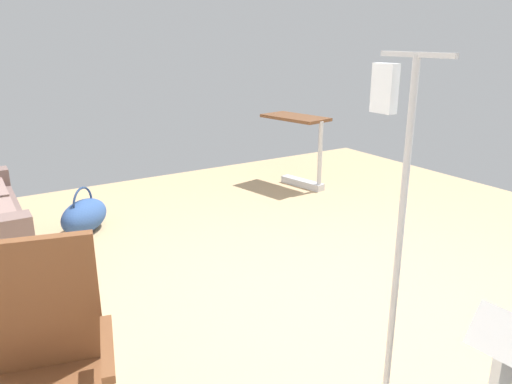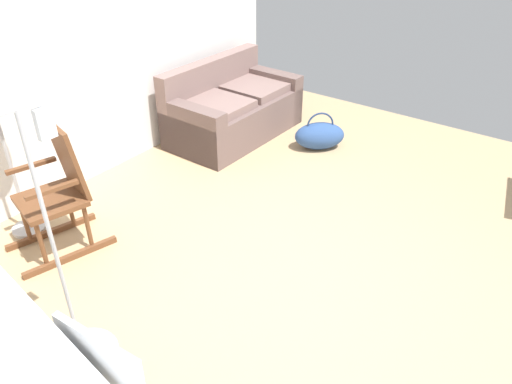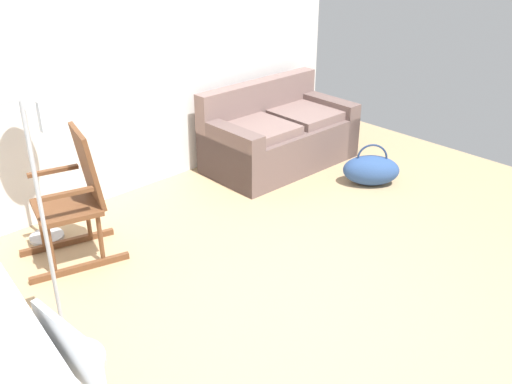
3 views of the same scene
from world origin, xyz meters
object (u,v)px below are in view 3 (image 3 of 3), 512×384
duffel_bag (371,170)px  couch (278,137)px  floor_lamp (21,97)px  rocking_chair (75,199)px  iv_pole (65,331)px

duffel_bag → couch: bearing=106.6°
floor_lamp → duffel_bag: 3.28m
couch → rocking_chair: 2.47m
couch → rocking_chair: rocking_chair is taller
rocking_chair → duffel_bag: 2.88m
couch → iv_pole: bearing=-157.4°
rocking_chair → floor_lamp: bearing=102.6°
couch → iv_pole: 3.38m
rocking_chair → duffel_bag: size_ratio=1.68×
floor_lamp → duffel_bag: size_ratio=2.37×
floor_lamp → iv_pole: size_ratio=0.88×
floor_lamp → duffel_bag: floor_lamp is taller
rocking_chair → floor_lamp: (-0.10, 0.45, 0.72)m
rocking_chair → floor_lamp: floor_lamp is taller
couch → duffel_bag: bearing=-73.4°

